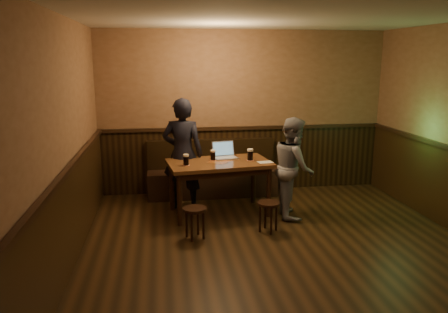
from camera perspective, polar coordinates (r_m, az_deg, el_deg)
name	(u,v)px	position (r m, az deg, el deg)	size (l,w,h in m)	color
room	(288,159)	(5.04, 8.40, -0.30)	(5.04, 6.04, 2.84)	black
bench	(212,177)	(7.55, -1.56, -2.74)	(2.20, 0.50, 0.95)	black
pub_table	(219,169)	(6.56, -0.64, -1.58)	(1.61, 1.05, 0.81)	brown
stool_left	(195,214)	(5.76, -3.84, -7.49)	(0.41, 0.41, 0.42)	black
stool_right	(268,208)	(6.00, 5.82, -6.71)	(0.34, 0.34, 0.42)	black
pint_left	(186,160)	(6.31, -4.98, -0.43)	(0.11, 0.11, 0.17)	#AC3615
pint_mid	(213,155)	(6.61, -1.44, 0.19)	(0.10, 0.10, 0.16)	#AC3615
pint_right	(250,155)	(6.60, 3.44, 0.25)	(0.12, 0.12, 0.18)	#AC3615
laptop	(225,154)	(6.77, 0.07, 0.37)	(0.40, 0.34, 0.25)	silver
menu	(265,162)	(6.52, 5.41, -0.73)	(0.22, 0.15, 0.00)	silver
person_suit	(183,154)	(6.80, -5.41, 0.34)	(0.64, 0.42, 1.74)	black
person_grey	(293,167)	(6.54, 9.05, -1.40)	(0.72, 0.56, 1.49)	gray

